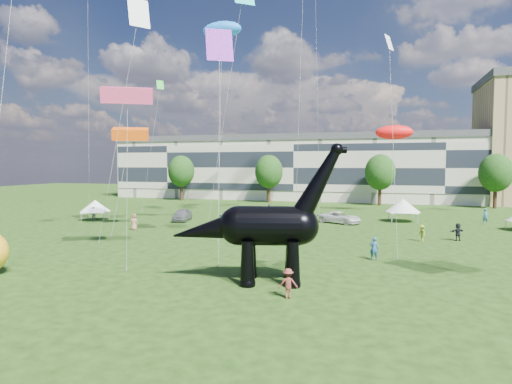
# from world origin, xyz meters

# --- Properties ---
(ground) EXTENTS (220.00, 220.00, 0.00)m
(ground) POSITION_xyz_m (0.00, 0.00, 0.00)
(ground) COLOR #16330C
(ground) RESTS_ON ground
(terrace_row) EXTENTS (78.00, 11.00, 12.00)m
(terrace_row) POSITION_xyz_m (-8.00, 62.00, 6.00)
(terrace_row) COLOR beige
(terrace_row) RESTS_ON ground
(tree_far_left) EXTENTS (5.20, 5.20, 9.44)m
(tree_far_left) POSITION_xyz_m (-30.00, 53.00, 6.29)
(tree_far_left) COLOR #382314
(tree_far_left) RESTS_ON ground
(tree_mid_left) EXTENTS (5.20, 5.20, 9.44)m
(tree_mid_left) POSITION_xyz_m (-12.00, 53.00, 6.29)
(tree_mid_left) COLOR #382314
(tree_mid_left) RESTS_ON ground
(tree_mid_right) EXTENTS (5.20, 5.20, 9.44)m
(tree_mid_right) POSITION_xyz_m (8.00, 53.00, 6.29)
(tree_mid_right) COLOR #382314
(tree_mid_right) RESTS_ON ground
(tree_far_right) EXTENTS (5.20, 5.20, 9.44)m
(tree_far_right) POSITION_xyz_m (26.00, 53.00, 6.29)
(tree_far_right) COLOR #382314
(tree_far_right) RESTS_ON ground
(dinosaur_sculpture) EXTENTS (10.75, 4.11, 8.78)m
(dinosaur_sculpture) POSITION_xyz_m (1.37, 0.54, 3.31)
(dinosaur_sculpture) COLOR black
(dinosaur_sculpture) RESTS_ON ground
(car_silver) EXTENTS (2.73, 4.85, 1.56)m
(car_silver) POSITION_xyz_m (-15.96, 24.79, 0.78)
(car_silver) COLOR #BABABF
(car_silver) RESTS_ON ground
(car_grey) EXTENTS (4.10, 1.49, 1.34)m
(car_grey) POSITION_xyz_m (-3.60, 25.09, 0.67)
(car_grey) COLOR slate
(car_grey) RESTS_ON ground
(car_white) EXTENTS (5.65, 4.34, 1.43)m
(car_white) POSITION_xyz_m (3.51, 28.13, 0.71)
(car_white) COLOR white
(car_white) RESTS_ON ground
(car_dark) EXTENTS (2.57, 5.44, 1.53)m
(car_dark) POSITION_xyz_m (0.26, 21.76, 0.77)
(car_dark) COLOR #595960
(car_dark) RESTS_ON ground
(gazebo_near) EXTENTS (4.62, 4.62, 2.89)m
(gazebo_near) POSITION_xyz_m (10.88, 31.82, 2.03)
(gazebo_near) COLOR white
(gazebo_near) RESTS_ON ground
(gazebo_left) EXTENTS (4.87, 4.87, 2.61)m
(gazebo_left) POSITION_xyz_m (-26.91, 22.15, 1.83)
(gazebo_left) COLOR white
(gazebo_left) RESTS_ON ground
(visitors) EXTENTS (47.58, 37.00, 1.89)m
(visitors) POSITION_xyz_m (-0.97, 17.21, 0.86)
(visitors) COLOR #5B3980
(visitors) RESTS_ON ground
(kites) EXTENTS (62.22, 43.59, 27.10)m
(kites) POSITION_xyz_m (-1.40, 28.18, 18.76)
(kites) COLOR #FA1011
(kites) RESTS_ON ground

